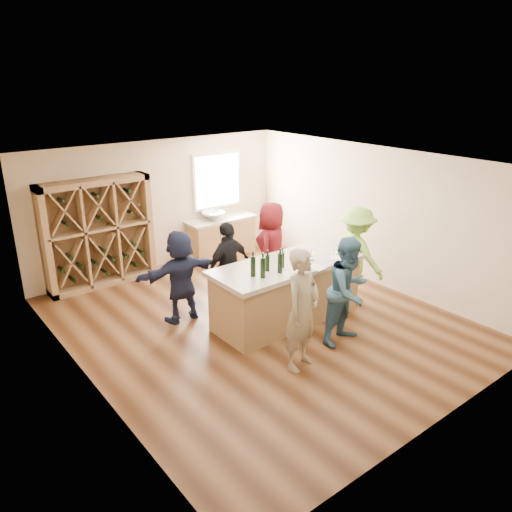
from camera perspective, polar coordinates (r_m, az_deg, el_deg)
floor at (r=8.90m, az=0.29°, el=-7.76°), size 6.00×7.00×0.10m
ceiling at (r=7.96m, az=0.33°, el=10.99°), size 6.00×7.00×0.10m
wall_back at (r=11.20m, az=-11.09°, el=5.80°), size 6.00×0.10×2.80m
wall_front at (r=6.17m, az=21.40°, el=-7.61°), size 6.00×0.10×2.80m
wall_left at (r=6.98m, az=-19.79°, el=-4.08°), size 0.10×7.00×2.80m
wall_right at (r=10.40m, az=13.65°, el=4.48°), size 0.10×7.00×2.80m
window_frame at (r=11.79m, az=-4.49°, el=8.59°), size 1.30×0.06×1.30m
window_pane at (r=11.76m, az=-4.39°, el=8.56°), size 1.18×0.01×1.18m
wine_rack at (r=10.46m, az=-17.55°, el=2.48°), size 2.20×0.45×2.20m
back_counter_base at (r=11.86m, az=-3.99°, el=2.07°), size 1.60×0.58×0.86m
back_counter_top at (r=11.72m, az=-4.04°, el=4.20°), size 1.70×0.62×0.06m
sink at (r=11.58m, az=-4.88°, el=4.61°), size 0.54×0.54×0.19m
faucet at (r=11.71m, az=-5.37°, el=5.06°), size 0.02×0.02×0.30m
tasting_counter_base at (r=8.74m, az=3.49°, el=-4.32°), size 2.60×1.00×1.00m
tasting_counter_top at (r=8.53m, az=3.57°, el=-1.02°), size 2.72×1.12×0.08m
wine_bottle_a at (r=7.89m, az=-0.34°, el=-1.18°), size 0.10×0.10×0.34m
wine_bottle_b at (r=7.83m, az=0.79°, el=-1.35°), size 0.08×0.08×0.33m
wine_bottle_c at (r=8.11m, az=1.33°, el=-0.78°), size 0.09×0.09×0.28m
wine_bottle_d at (r=8.03m, az=2.76°, el=-0.82°), size 0.08×0.08×0.33m
wine_bottle_e at (r=8.26m, az=3.04°, el=-0.46°), size 0.08×0.08×0.27m
wine_glass_b at (r=8.31m, az=6.21°, el=-0.72°), size 0.09×0.09×0.19m
wine_glass_c at (r=8.68m, az=9.02°, el=0.11°), size 0.09×0.09×0.19m
wine_glass_d at (r=8.63m, az=6.49°, el=0.09°), size 0.09×0.09×0.19m
wine_glass_e at (r=8.95m, az=9.35°, el=0.61°), size 0.07×0.07×0.16m
tasting_menu_a at (r=8.06m, az=3.87°, el=-2.04°), size 0.31×0.35×0.00m
tasting_menu_b at (r=8.37m, az=6.83°, el=-1.27°), size 0.26×0.33×0.00m
tasting_menu_c at (r=8.82m, az=9.33°, el=-0.25°), size 0.32×0.37×0.00m
person_near_left at (r=7.24m, az=5.28°, el=-6.14°), size 0.78×0.65×1.85m
person_near_right at (r=8.04m, az=10.54°, el=-3.93°), size 0.91×0.58×1.77m
person_server at (r=9.53m, az=11.38°, el=0.16°), size 0.58×1.20×1.84m
person_far_mid at (r=9.01m, az=-3.14°, el=-1.22°), size 1.05×0.64×1.67m
person_far_right at (r=9.64m, az=1.72°, el=0.84°), size 1.08×0.99×1.85m
person_far_left at (r=8.72m, az=-8.60°, el=-2.28°), size 1.54×0.58×1.65m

